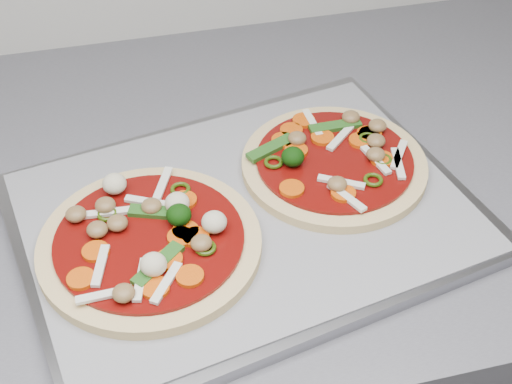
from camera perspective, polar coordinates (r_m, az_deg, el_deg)
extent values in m
cube|color=#BBBAB9|center=(1.20, 12.07, -13.24)|extent=(3.60, 0.60, 0.86)
cube|color=slate|center=(0.88, 16.23, 3.69)|extent=(3.60, 0.60, 0.04)
cube|color=gray|center=(0.71, -0.79, -1.97)|extent=(0.50, 0.41, 0.01)
cube|color=gray|center=(0.71, -0.80, -1.50)|extent=(0.47, 0.38, 0.00)
cylinder|color=#D1B878|center=(0.67, -8.48, -4.18)|extent=(0.24, 0.24, 0.01)
cylinder|color=#690507|center=(0.67, -8.55, -3.74)|extent=(0.20, 0.20, 0.00)
ellipsoid|color=olive|center=(0.69, -14.21, -1.73)|extent=(0.03, 0.03, 0.01)
ellipsoid|color=olive|center=(0.70, -11.97, -1.03)|extent=(0.02, 0.02, 0.01)
cube|color=#2D5D1C|center=(0.64, -7.84, -5.77)|extent=(0.05, 0.05, 0.00)
cube|color=white|center=(0.69, -11.66, -1.60)|extent=(0.05, 0.01, 0.00)
ellipsoid|color=beige|center=(0.68, -6.32, -0.89)|extent=(0.03, 0.03, 0.02)
cylinder|color=#F4580E|center=(0.66, -12.70, -4.66)|extent=(0.03, 0.03, 0.00)
cube|color=white|center=(0.70, -8.57, -0.80)|extent=(0.05, 0.03, 0.00)
cylinder|color=#F4580E|center=(0.63, -5.31, -6.72)|extent=(0.03, 0.03, 0.00)
ellipsoid|color=olive|center=(0.67, -12.59, -2.95)|extent=(0.02, 0.02, 0.01)
cylinder|color=#F4580E|center=(0.67, -5.65, -3.12)|extent=(0.03, 0.03, 0.00)
cylinder|color=#F4580E|center=(0.66, -4.84, -3.63)|extent=(0.03, 0.03, 0.00)
cylinder|color=#F4580E|center=(0.62, -8.05, -7.60)|extent=(0.03, 0.03, 0.00)
ellipsoid|color=olive|center=(0.65, -4.40, -4.09)|extent=(0.02, 0.02, 0.01)
ellipsoid|color=beige|center=(0.66, -3.37, -2.42)|extent=(0.03, 0.03, 0.02)
cylinder|color=#F4580E|center=(0.66, -6.05, -3.61)|extent=(0.03, 0.03, 0.00)
cube|color=white|center=(0.62, -7.19, -7.22)|extent=(0.03, 0.04, 0.00)
torus|color=#2D450B|center=(0.65, -4.07, -4.46)|extent=(0.02, 0.02, 0.00)
torus|color=#2D450B|center=(0.71, -6.07, 0.22)|extent=(0.03, 0.03, 0.00)
cube|color=white|center=(0.72, -7.46, 0.68)|extent=(0.03, 0.05, 0.00)
cylinder|color=#F4580E|center=(0.64, -13.83, -6.75)|extent=(0.03, 0.03, 0.00)
cylinder|color=#F4580E|center=(0.70, -5.78, -0.66)|extent=(0.03, 0.03, 0.00)
cube|color=white|center=(0.62, -12.06, -8.06)|extent=(0.05, 0.01, 0.00)
ellipsoid|color=beige|center=(0.71, -11.26, 0.65)|extent=(0.03, 0.03, 0.02)
torus|color=#2D450B|center=(0.69, -11.81, -1.74)|extent=(0.03, 0.03, 0.00)
cube|color=#2D5D1C|center=(0.69, -7.77, -1.62)|extent=(0.06, 0.03, 0.00)
cube|color=white|center=(0.63, -9.20, -6.94)|extent=(0.02, 0.05, 0.00)
ellipsoid|color=olive|center=(0.69, -8.37, -1.12)|extent=(0.03, 0.03, 0.01)
ellipsoid|color=olive|center=(0.62, -10.55, -7.95)|extent=(0.03, 0.03, 0.01)
ellipsoid|color=#133C0A|center=(0.67, -6.20, -1.83)|extent=(0.03, 0.03, 0.02)
ellipsoid|color=olive|center=(0.68, -11.03, -2.45)|extent=(0.02, 0.02, 0.01)
cylinder|color=#F4580E|center=(0.64, -6.98, -5.39)|extent=(0.03, 0.03, 0.00)
cube|color=white|center=(0.65, -12.33, -5.77)|extent=(0.02, 0.05, 0.00)
ellipsoid|color=beige|center=(0.63, -8.21, -5.76)|extent=(0.03, 0.03, 0.02)
cylinder|color=#D1B878|center=(0.75, 6.26, 2.17)|extent=(0.22, 0.22, 0.01)
cylinder|color=#690507|center=(0.75, 6.30, 2.59)|extent=(0.18, 0.18, 0.00)
cylinder|color=#F4580E|center=(0.71, 2.88, 0.27)|extent=(0.03, 0.03, 0.00)
ellipsoid|color=olive|center=(0.75, 9.56, 2.98)|extent=(0.03, 0.03, 0.01)
cube|color=white|center=(0.77, 6.76, 4.34)|extent=(0.04, 0.04, 0.00)
cylinder|color=#F4580E|center=(0.78, 9.12, 4.59)|extent=(0.03, 0.03, 0.00)
cube|color=white|center=(0.76, 11.37, 2.95)|extent=(0.03, 0.04, 0.00)
ellipsoid|color=olive|center=(0.80, 7.60, 5.96)|extent=(0.03, 0.03, 0.01)
cylinder|color=#F4580E|center=(0.75, 10.08, 2.59)|extent=(0.03, 0.03, 0.00)
ellipsoid|color=#133C0A|center=(0.73, 2.96, 2.83)|extent=(0.03, 0.03, 0.02)
ellipsoid|color=olive|center=(0.76, 3.31, 4.31)|extent=(0.02, 0.02, 0.01)
cube|color=white|center=(0.75, 9.56, 2.54)|extent=(0.02, 0.05, 0.00)
torus|color=#2D450B|center=(0.74, 1.41, 2.40)|extent=(0.03, 0.03, 0.00)
cube|color=white|center=(0.75, 11.30, 2.25)|extent=(0.02, 0.05, 0.00)
cylinder|color=#F4580E|center=(0.75, 3.23, 3.33)|extent=(0.03, 0.03, 0.00)
cube|color=#2D5D1C|center=(0.75, 1.22, 3.55)|extent=(0.06, 0.04, 0.00)
cylinder|color=#F4580E|center=(0.76, 2.17, 4.15)|extent=(0.03, 0.03, 0.00)
cylinder|color=#F4580E|center=(0.78, 2.84, 4.94)|extent=(0.03, 0.03, 0.00)
torus|color=#2D450B|center=(0.78, 8.92, 4.23)|extent=(0.03, 0.03, 0.00)
cube|color=white|center=(0.72, 6.84, 0.80)|extent=(0.05, 0.03, 0.00)
cylinder|color=#F4580E|center=(0.77, 5.33, 4.35)|extent=(0.03, 0.03, 0.00)
cylinder|color=#F4580E|center=(0.78, 8.96, 4.61)|extent=(0.03, 0.03, 0.00)
torus|color=#2D450B|center=(0.75, 10.10, 2.54)|extent=(0.03, 0.03, 0.00)
cube|color=white|center=(0.79, 4.52, 5.54)|extent=(0.01, 0.05, 0.00)
cylinder|color=#F4580E|center=(0.79, 3.84, 5.74)|extent=(0.04, 0.04, 0.00)
cube|color=#2D5D1C|center=(0.79, 6.36, 5.25)|extent=(0.06, 0.01, 0.00)
torus|color=#2D450B|center=(0.74, 2.99, 2.76)|extent=(0.02, 0.02, 0.00)
cylinder|color=#F4580E|center=(0.77, 8.35, 4.09)|extent=(0.04, 0.04, 0.00)
cylinder|color=#F4580E|center=(0.71, 7.00, -0.10)|extent=(0.04, 0.04, 0.00)
ellipsoid|color=olive|center=(0.79, 9.69, 5.25)|extent=(0.03, 0.03, 0.01)
torus|color=#2D450B|center=(0.72, 9.36, 0.96)|extent=(0.02, 0.02, 0.00)
ellipsoid|color=olive|center=(0.77, 9.58, 4.06)|extent=(0.02, 0.02, 0.01)
ellipsoid|color=olive|center=(0.71, 6.52, 0.64)|extent=(0.03, 0.03, 0.01)
cube|color=white|center=(0.70, 7.27, -0.41)|extent=(0.03, 0.05, 0.00)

